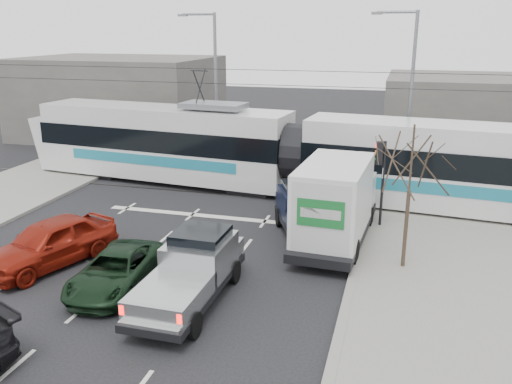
% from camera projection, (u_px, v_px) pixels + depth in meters
% --- Properties ---
extents(ground, '(120.00, 120.00, 0.00)m').
position_uv_depth(ground, '(174.00, 274.00, 18.66)').
color(ground, black).
rests_on(ground, ground).
extents(sidewalk_right, '(6.00, 60.00, 0.15)m').
position_uv_depth(sidewalk_right, '(449.00, 307.00, 16.35)').
color(sidewalk_right, gray).
rests_on(sidewalk_right, ground).
extents(rails, '(60.00, 1.60, 0.03)m').
position_uv_depth(rails, '(252.00, 192.00, 27.88)').
color(rails, '#33302D').
rests_on(rails, ground).
extents(building_left, '(14.00, 10.00, 6.00)m').
position_uv_depth(building_left, '(120.00, 97.00, 41.62)').
color(building_left, '#625D58').
rests_on(building_left, ground).
extents(building_right, '(12.00, 10.00, 5.00)m').
position_uv_depth(building_right, '(476.00, 114.00, 37.02)').
color(building_right, '#625D58').
rests_on(building_right, ground).
extents(bare_tree, '(2.40, 2.40, 5.00)m').
position_uv_depth(bare_tree, '(411.00, 165.00, 17.93)').
color(bare_tree, '#47382B').
rests_on(bare_tree, ground).
extents(traffic_signal, '(0.44, 0.44, 3.60)m').
position_uv_depth(traffic_signal, '(381.00, 165.00, 22.21)').
color(traffic_signal, black).
rests_on(traffic_signal, ground).
extents(street_lamp_near, '(2.38, 0.25, 9.00)m').
position_uv_depth(street_lamp_near, '(408.00, 88.00, 28.22)').
color(street_lamp_near, slate).
rests_on(street_lamp_near, ground).
extents(street_lamp_far, '(2.38, 0.25, 9.00)m').
position_uv_depth(street_lamp_far, '(213.00, 79.00, 32.98)').
color(street_lamp_far, slate).
rests_on(street_lamp_far, ground).
extents(catenary, '(60.00, 0.20, 7.00)m').
position_uv_depth(catenary, '(252.00, 118.00, 26.75)').
color(catenary, black).
rests_on(catenary, ground).
extents(tram, '(29.69, 6.06, 6.03)m').
position_uv_depth(tram, '(297.00, 153.00, 26.97)').
color(tram, silver).
rests_on(tram, ground).
extents(silver_pickup, '(2.06, 5.56, 2.01)m').
position_uv_depth(silver_pickup, '(193.00, 269.00, 16.76)').
color(silver_pickup, black).
rests_on(silver_pickup, ground).
extents(box_truck, '(2.73, 6.88, 3.38)m').
position_uv_depth(box_truck, '(336.00, 203.00, 20.90)').
color(box_truck, black).
rests_on(box_truck, ground).
extents(navy_pickup, '(3.53, 5.21, 2.07)m').
position_uv_depth(navy_pickup, '(305.00, 212.00, 21.85)').
color(navy_pickup, black).
rests_on(navy_pickup, ground).
extents(green_car, '(2.37, 4.57, 1.23)m').
position_uv_depth(green_car, '(116.00, 270.00, 17.55)').
color(green_car, black).
rests_on(green_car, ground).
extents(red_car, '(3.52, 5.34, 1.69)m').
position_uv_depth(red_car, '(50.00, 243.00, 19.21)').
color(red_car, maroon).
rests_on(red_car, ground).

